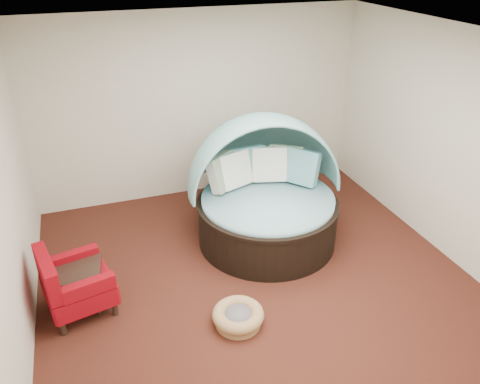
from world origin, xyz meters
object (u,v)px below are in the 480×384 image
object	(u,v)px
canopy_daybed	(266,185)
pet_basket	(238,316)
red_armchair	(73,284)
side_table	(79,282)

from	to	relation	value
canopy_daybed	pet_basket	xyz separation A→B (m)	(-0.90, -1.48, -0.69)
canopy_daybed	red_armchair	distance (m)	2.63
red_armchair	side_table	distance (m)	0.12
canopy_daybed	side_table	xyz separation A→B (m)	(-2.45, -0.62, -0.47)
pet_basket	side_table	size ratio (longest dim) A/B	1.10
pet_basket	canopy_daybed	bearing A→B (deg)	58.87
canopy_daybed	side_table	size ratio (longest dim) A/B	3.78
pet_basket	side_table	bearing A→B (deg)	150.90
red_armchair	canopy_daybed	bearing A→B (deg)	3.36
canopy_daybed	side_table	bearing A→B (deg)	-159.14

